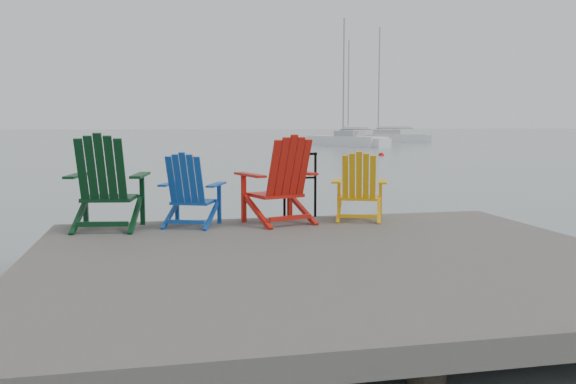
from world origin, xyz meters
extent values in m
plane|color=slate|center=(0.00, 0.00, 0.00)|extent=(400.00, 400.00, 0.00)
cube|color=#292725|center=(0.00, 0.00, 0.40)|extent=(6.00, 5.00, 0.20)
cylinder|color=black|center=(-2.70, 2.20, -0.30)|extent=(0.26, 0.26, 1.20)
cylinder|color=black|center=(0.00, 2.20, -0.30)|extent=(0.26, 0.26, 1.20)
cylinder|color=black|center=(2.70, 2.20, -0.30)|extent=(0.26, 0.26, 1.20)
cylinder|color=black|center=(0.03, 2.45, 0.95)|extent=(0.04, 0.04, 0.90)
cylinder|color=black|center=(0.47, 2.45, 0.95)|extent=(0.04, 0.04, 0.90)
cylinder|color=black|center=(0.25, 2.45, 1.38)|extent=(0.48, 0.04, 0.04)
cylinder|color=black|center=(0.25, 2.45, 1.05)|extent=(0.44, 0.03, 0.03)
cube|color=black|center=(-2.27, 2.10, 0.87)|extent=(0.69, 0.63, 0.05)
cube|color=black|center=(-2.59, 2.38, 0.82)|extent=(0.06, 0.06, 0.64)
cube|color=black|center=(-1.88, 2.27, 0.82)|extent=(0.06, 0.06, 0.64)
cube|color=black|center=(-2.66, 2.14, 1.16)|extent=(0.24, 0.71, 0.03)
cube|color=black|center=(-1.89, 2.02, 1.16)|extent=(0.24, 0.71, 0.03)
cube|color=black|center=(-2.33, 1.73, 1.26)|extent=(0.60, 0.38, 0.79)
cube|color=#0F439E|center=(-1.23, 2.10, 0.80)|extent=(0.61, 0.58, 0.04)
cube|color=#0F439E|center=(-1.43, 2.38, 0.76)|extent=(0.06, 0.06, 0.51)
cube|color=#0F439E|center=(-0.90, 2.16, 0.76)|extent=(0.06, 0.06, 0.51)
cube|color=#0F439E|center=(-1.53, 2.20, 1.03)|extent=(0.31, 0.56, 0.03)
cube|color=#0F439E|center=(-0.95, 1.97, 1.03)|extent=(0.31, 0.56, 0.03)
cube|color=#0F439E|center=(-1.35, 1.82, 1.10)|extent=(0.51, 0.39, 0.63)
cube|color=#B7160D|center=(-0.17, 2.10, 0.86)|extent=(0.73, 0.69, 0.04)
cube|color=#B7160D|center=(-0.57, 2.20, 0.81)|extent=(0.07, 0.07, 0.63)
cube|color=#B7160D|center=(0.10, 2.42, 0.81)|extent=(0.07, 0.07, 0.63)
cube|color=#B7160D|center=(-0.52, 1.96, 1.14)|extent=(0.34, 0.69, 0.03)
cube|color=#B7160D|center=(0.20, 2.20, 1.14)|extent=(0.34, 0.69, 0.03)
cube|color=#B7160D|center=(-0.06, 1.75, 1.24)|extent=(0.61, 0.44, 0.77)
cube|color=#E7A50C|center=(1.00, 2.10, 0.79)|extent=(0.60, 0.57, 0.04)
cube|color=#E7A50C|center=(0.79, 2.37, 0.75)|extent=(0.06, 0.06, 0.51)
cube|color=#E7A50C|center=(1.33, 2.17, 0.75)|extent=(0.06, 0.06, 0.51)
cube|color=#E7A50C|center=(0.70, 2.19, 1.02)|extent=(0.29, 0.56, 0.02)
cube|color=#E7A50C|center=(1.28, 1.98, 1.02)|extent=(0.29, 0.56, 0.02)
cube|color=#E7A50C|center=(0.89, 1.82, 1.10)|extent=(0.50, 0.37, 0.62)
cube|color=silver|center=(13.10, 41.04, 0.25)|extent=(4.97, 7.50, 1.10)
cube|color=#9E9EA3|center=(13.26, 40.70, 0.95)|extent=(2.18, 2.59, 0.55)
cylinder|color=gray|center=(12.93, 41.37, 5.43)|extent=(0.12, 0.12, 9.26)
cube|color=#BCBDC1|center=(18.34, 57.12, 0.25)|extent=(4.93, 8.01, 1.10)
cube|color=#9E9EA3|center=(18.18, 56.76, 0.95)|extent=(2.23, 2.72, 0.55)
cylinder|color=gray|center=(18.49, 57.48, 5.70)|extent=(0.12, 0.12, 9.80)
cube|color=silver|center=(19.56, 50.01, 0.25)|extent=(8.33, 3.83, 1.10)
cube|color=#9E9EA3|center=(19.96, 49.92, 0.95)|extent=(2.68, 1.97, 0.55)
cylinder|color=gray|center=(19.17, 50.09, 5.84)|extent=(0.12, 0.12, 10.08)
sphere|color=#D3480C|center=(-1.20, 18.00, 0.00)|extent=(0.36, 0.36, 0.36)
sphere|color=#F4420E|center=(0.04, 27.19, 0.00)|extent=(0.39, 0.39, 0.39)
sphere|color=red|center=(10.72, 26.89, 0.00)|extent=(0.35, 0.35, 0.35)
sphere|color=#D0440C|center=(8.85, 40.00, 0.00)|extent=(0.34, 0.34, 0.34)
camera|label=1|loc=(-1.67, -5.72, 1.80)|focal=38.00mm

